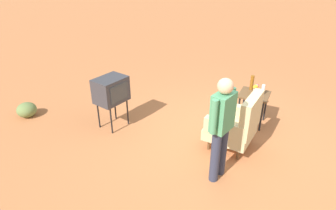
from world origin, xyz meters
TOP-DOWN VIEW (x-y plane):
  - ground_plane at (0.00, 0.00)m, footprint 60.00×60.00m
  - armchair at (0.13, 0.30)m, footprint 0.83×0.84m
  - side_table at (-0.89, 0.37)m, footprint 0.56×0.56m
  - tv_on_stand at (0.45, -2.06)m, footprint 0.67×0.54m
  - person_standing at (0.98, 0.26)m, footprint 0.56×0.29m
  - bottle_tall_amber at (-1.07, 0.27)m, footprint 0.07×0.07m
  - soda_can_blue at (-0.80, 0.47)m, footprint 0.07×0.07m
  - bottle_short_clear at (-0.93, 0.52)m, footprint 0.06×0.06m
  - flower_vase at (-0.71, 0.41)m, footprint 0.15×0.09m
  - shrub_near at (0.96, -3.94)m, footprint 0.40×0.40m

SIDE VIEW (x-z plane):
  - ground_plane at x=0.00m, z-range 0.00..0.00m
  - shrub_near at x=0.96m, z-range 0.00..0.31m
  - armchair at x=0.13m, z-range -0.03..1.03m
  - side_table at x=-0.89m, z-range 0.23..0.88m
  - soda_can_blue at x=-0.80m, z-range 0.65..0.78m
  - bottle_short_clear at x=-0.93m, z-range 0.65..0.85m
  - tv_on_stand at x=0.45m, z-range 0.27..1.30m
  - flower_vase at x=-0.71m, z-range 0.67..0.93m
  - bottle_tall_amber at x=-1.07m, z-range 0.65..0.95m
  - person_standing at x=0.98m, z-range 0.12..1.76m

